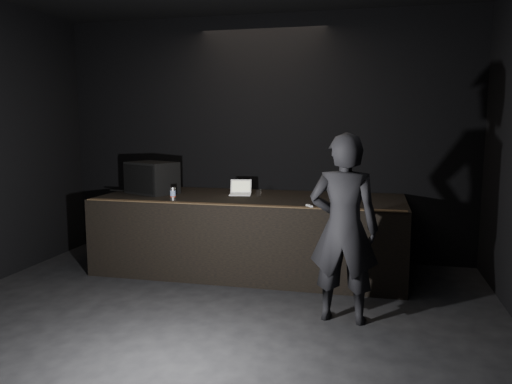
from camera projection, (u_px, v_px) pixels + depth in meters
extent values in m
plane|color=black|center=(172.00, 363.00, 4.13)|extent=(7.00, 7.00, 0.00)
cube|color=black|center=(263.00, 138.00, 7.26)|extent=(6.00, 0.10, 3.50)
cube|color=black|center=(251.00, 233.00, 6.69)|extent=(4.00, 1.50, 1.00)
cube|color=brown|center=(236.00, 205.00, 5.94)|extent=(3.92, 0.10, 0.01)
cube|color=black|center=(152.00, 178.00, 6.92)|extent=(0.79, 0.69, 0.44)
cube|color=black|center=(138.00, 179.00, 6.73)|extent=(0.57, 0.28, 0.38)
cylinder|color=black|center=(141.00, 192.00, 7.05)|extent=(1.02, 0.10, 0.02)
cube|color=silver|center=(240.00, 195.00, 6.77)|extent=(0.32, 0.24, 0.01)
cube|color=silver|center=(240.00, 194.00, 6.77)|extent=(0.26, 0.15, 0.00)
cube|color=silver|center=(241.00, 186.00, 6.88)|extent=(0.29, 0.11, 0.18)
cube|color=gold|center=(241.00, 186.00, 6.87)|extent=(0.26, 0.08, 0.15)
cylinder|color=silver|center=(173.00, 194.00, 6.32)|extent=(0.07, 0.07, 0.16)
cylinder|color=navy|center=(173.00, 193.00, 6.32)|extent=(0.07, 0.07, 0.07)
cylinder|color=#A72D0F|center=(173.00, 196.00, 6.32)|extent=(0.07, 0.07, 0.01)
cylinder|color=white|center=(258.00, 193.00, 6.64)|extent=(0.07, 0.07, 0.09)
cube|color=white|center=(309.00, 206.00, 5.79)|extent=(0.10, 0.14, 0.03)
imported|color=black|center=(344.00, 228.00, 4.90)|extent=(0.72, 0.50, 1.88)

